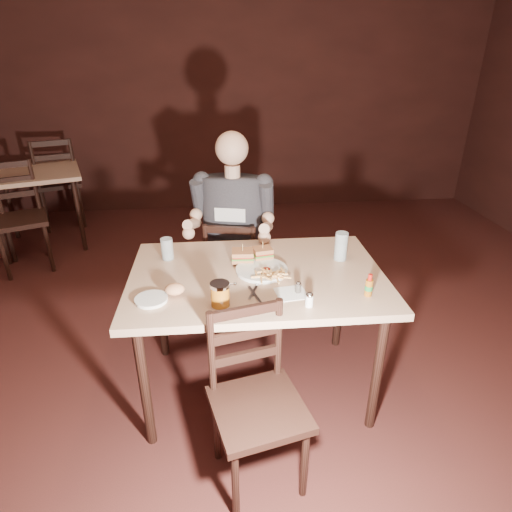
{
  "coord_description": "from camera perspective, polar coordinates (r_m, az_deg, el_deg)",
  "views": [
    {
      "loc": [
        -0.27,
        -1.8,
        1.84
      ],
      "look_at": [
        -0.06,
        0.23,
        0.85
      ],
      "focal_mm": 30.0,
      "sensor_mm": 36.0,
      "label": 1
    }
  ],
  "objects": [
    {
      "name": "diner",
      "position": [
        2.79,
        -3.21,
        6.41
      ],
      "size": [
        0.64,
        0.56,
        0.96
      ],
      "primitive_type": null,
      "rotation": [
        0.0,
        0.0,
        -0.24
      ],
      "color": "#333238",
      "rests_on": "chair_far"
    },
    {
      "name": "bg_chair_near",
      "position": [
        4.35,
        -28.99,
        4.27
      ],
      "size": [
        0.59,
        0.61,
        0.95
      ],
      "primitive_type": null,
      "rotation": [
        0.0,
        0.0,
        0.39
      ],
      "color": "black",
      "rests_on": "ground"
    },
    {
      "name": "glass_left",
      "position": [
        2.45,
        -11.76,
        0.94
      ],
      "size": [
        0.07,
        0.07,
        0.12
      ],
      "primitive_type": "cylinder",
      "rotation": [
        0.0,
        0.0,
        -0.01
      ],
      "color": "silver",
      "rests_on": "main_table"
    },
    {
      "name": "bg_table",
      "position": [
        4.78,
        -27.22,
        8.98
      ],
      "size": [
        1.01,
        1.01,
        0.77
      ],
      "rotation": [
        0.0,
        0.0,
        0.32
      ],
      "color": "tan",
      "rests_on": "ground"
    },
    {
      "name": "pepper_shaker",
      "position": [
        2.09,
        5.65,
        -4.22
      ],
      "size": [
        0.03,
        0.03,
        0.05
      ],
      "primitive_type": null,
      "rotation": [
        0.0,
        0.0,
        -0.01
      ],
      "color": "#38332D",
      "rests_on": "main_table"
    },
    {
      "name": "fries_pile",
      "position": [
        2.19,
        1.97,
        -2.42
      ],
      "size": [
        0.22,
        0.16,
        0.04
      ],
      "primitive_type": null,
      "rotation": [
        0.0,
        0.0,
        -0.01
      ],
      "color": "#ECAF63",
      "rests_on": "dinner_plate"
    },
    {
      "name": "side_plate",
      "position": [
        2.08,
        -13.78,
        -5.73
      ],
      "size": [
        0.15,
        0.15,
        0.01
      ],
      "primitive_type": "cylinder",
      "rotation": [
        0.0,
        0.0,
        -0.01
      ],
      "color": "white",
      "rests_on": "main_table"
    },
    {
      "name": "syrup_dispenser",
      "position": [
        1.98,
        -4.81,
        -5.09
      ],
      "size": [
        0.09,
        0.09,
        0.12
      ],
      "primitive_type": null,
      "rotation": [
        0.0,
        0.0,
        -0.01
      ],
      "color": "#904E10",
      "rests_on": "main_table"
    },
    {
      "name": "chair_near",
      "position": [
        1.99,
        0.36,
        -19.68
      ],
      "size": [
        0.48,
        0.51,
        0.85
      ],
      "primitive_type": null,
      "rotation": [
        0.0,
        0.0,
        0.23
      ],
      "color": "black",
      "rests_on": "ground"
    },
    {
      "name": "room_shell",
      "position": [
        1.88,
        2.7,
        12.22
      ],
      "size": [
        7.0,
        7.0,
        7.0
      ],
      "color": "black",
      "rests_on": "ground"
    },
    {
      "name": "sandwich_left",
      "position": [
        2.35,
        -1.8,
        0.51
      ],
      "size": [
        0.12,
        0.1,
        0.1
      ],
      "primitive_type": null,
      "rotation": [
        0.0,
        0.0,
        -0.06
      ],
      "color": "#B87444",
      "rests_on": "dinner_plate"
    },
    {
      "name": "dinner_plate",
      "position": [
        2.28,
        0.76,
        -1.97
      ],
      "size": [
        0.27,
        0.27,
        0.02
      ],
      "primitive_type": "cylinder",
      "rotation": [
        0.0,
        0.0,
        -0.01
      ],
      "color": "white",
      "rests_on": "main_table"
    },
    {
      "name": "napkin",
      "position": [
        2.09,
        4.7,
        -4.97
      ],
      "size": [
        0.16,
        0.15,
        0.0
      ],
      "primitive_type": "cube",
      "rotation": [
        0.0,
        0.0,
        0.13
      ],
      "color": "white",
      "rests_on": "main_table"
    },
    {
      "name": "glass_right",
      "position": [
        2.43,
        11.26,
        1.28
      ],
      "size": [
        0.07,
        0.07,
        0.16
      ],
      "primitive_type": "cylinder",
      "rotation": [
        0.0,
        0.0,
        -0.01
      ],
      "color": "silver",
      "rests_on": "main_table"
    },
    {
      "name": "salt_shaker",
      "position": [
        1.99,
        7.12,
        -5.84
      ],
      "size": [
        0.04,
        0.04,
        0.07
      ],
      "primitive_type": null,
      "rotation": [
        0.0,
        0.0,
        -0.01
      ],
      "color": "white",
      "rests_on": "main_table"
    },
    {
      "name": "knife",
      "position": [
        2.04,
        0.16,
        -5.63
      ],
      "size": [
        0.08,
        0.23,
        0.01
      ],
      "primitive_type": "cube",
      "rotation": [
        0.0,
        0.0,
        0.27
      ],
      "color": "silver",
      "rests_on": "napkin"
    },
    {
      "name": "ketchup_dollop",
      "position": [
        2.27,
        1.35,
        -1.75
      ],
      "size": [
        0.05,
        0.05,
        0.01
      ],
      "primitive_type": "ellipsoid",
      "rotation": [
        0.0,
        0.0,
        -0.01
      ],
      "color": "maroon",
      "rests_on": "dinner_plate"
    },
    {
      "name": "chair_far",
      "position": [
        3.04,
        -2.81,
        -2.1
      ],
      "size": [
        0.48,
        0.5,
        0.84
      ],
      "primitive_type": null,
      "rotation": [
        0.0,
        0.0,
        2.9
      ],
      "color": "black",
      "rests_on": "ground"
    },
    {
      "name": "sandwich_right",
      "position": [
        2.38,
        0.9,
        0.77
      ],
      "size": [
        0.12,
        0.1,
        0.09
      ],
      "primitive_type": null,
      "rotation": [
        0.0,
        0.0,
        0.17
      ],
      "color": "#B87444",
      "rests_on": "dinner_plate"
    },
    {
      "name": "fork",
      "position": [
        2.1,
        -0.23,
        -4.6
      ],
      "size": [
        0.08,
        0.17,
        0.01
      ],
      "primitive_type": "cube",
      "rotation": [
        0.0,
        0.0,
        -0.38
      ],
      "color": "silver",
      "rests_on": "napkin"
    },
    {
      "name": "hot_sauce",
      "position": [
        2.11,
        14.85,
        -3.75
      ],
      "size": [
        0.04,
        0.04,
        0.12
      ],
      "primitive_type": null,
      "rotation": [
        0.0,
        0.0,
        -0.01
      ],
      "color": "#904E10",
      "rests_on": "main_table"
    },
    {
      "name": "bread_roll",
      "position": [
        2.08,
        -10.79,
        -4.36
      ],
      "size": [
        0.09,
        0.08,
        0.06
      ],
      "primitive_type": "ellipsoid",
      "rotation": [
        0.0,
        0.0,
        -0.01
      ],
      "color": "tan",
      "rests_on": "side_plate"
    },
    {
      "name": "main_table",
      "position": [
        2.3,
        0.13,
        -3.93
      ],
      "size": [
        1.35,
        0.91,
        0.77
      ],
      "rotation": [
        0.0,
        0.0,
        -0.01
      ],
      "color": "tan",
      "rests_on": "ground"
    },
    {
      "name": "bg_chair_far",
      "position": [
        5.32,
        -24.92,
        8.89
      ],
      "size": [
        0.61,
        0.63,
        1.0
      ],
      "primitive_type": null,
      "rotation": [
        0.0,
        0.0,
        3.49
      ],
      "color": "black",
      "rests_on": "ground"
    }
  ]
}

